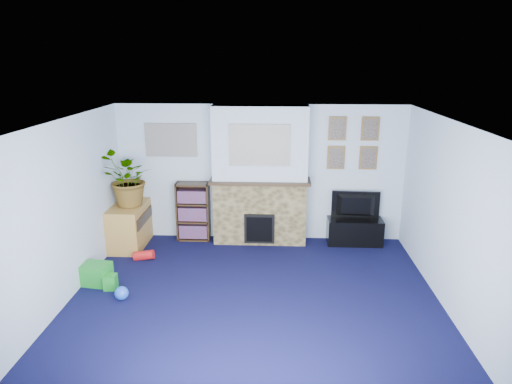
{
  "coord_description": "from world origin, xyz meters",
  "views": [
    {
      "loc": [
        0.28,
        -5.5,
        3.16
      ],
      "look_at": [
        -0.01,
        0.84,
        1.27
      ],
      "focal_mm": 32.0,
      "sensor_mm": 36.0,
      "label": 1
    }
  ],
  "objects_px": {
    "tv_stand": "(354,231)",
    "bookshelf": "(193,213)",
    "television": "(356,206)",
    "sideboard": "(130,227)"
  },
  "relations": [
    {
      "from": "tv_stand",
      "to": "bookshelf",
      "type": "xyz_separation_m",
      "value": [
        -2.85,
        0.08,
        0.28
      ]
    },
    {
      "from": "tv_stand",
      "to": "television",
      "type": "relative_size",
      "value": 1.14
    },
    {
      "from": "tv_stand",
      "to": "television",
      "type": "xyz_separation_m",
      "value": [
        0.0,
        0.02,
        0.46
      ]
    },
    {
      "from": "sideboard",
      "to": "bookshelf",
      "type": "bearing_deg",
      "value": 18.71
    },
    {
      "from": "television",
      "to": "bookshelf",
      "type": "height_order",
      "value": "bookshelf"
    },
    {
      "from": "tv_stand",
      "to": "bookshelf",
      "type": "bearing_deg",
      "value": 178.46
    },
    {
      "from": "television",
      "to": "sideboard",
      "type": "height_order",
      "value": "television"
    },
    {
      "from": "tv_stand",
      "to": "sideboard",
      "type": "bearing_deg",
      "value": -175.9
    },
    {
      "from": "television",
      "to": "sideboard",
      "type": "bearing_deg",
      "value": 7.03
    },
    {
      "from": "tv_stand",
      "to": "television",
      "type": "height_order",
      "value": "television"
    }
  ]
}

